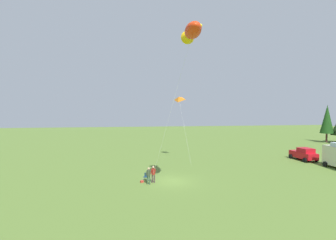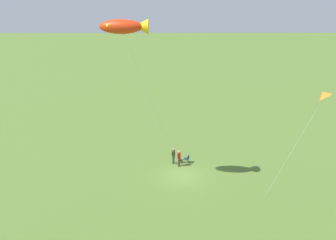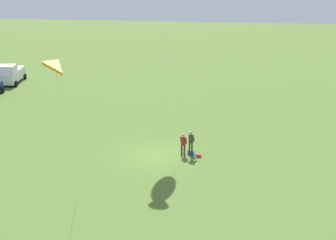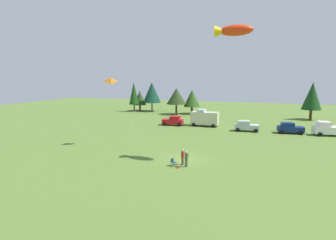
{
  "view_description": "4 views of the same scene",
  "coord_description": "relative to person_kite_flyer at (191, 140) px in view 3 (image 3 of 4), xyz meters",
  "views": [
    {
      "loc": [
        27.34,
        -4.13,
        7.9
      ],
      "look_at": [
        0.08,
        -0.4,
        6.56
      ],
      "focal_mm": 28.0,
      "sensor_mm": 36.0,
      "label": 1
    },
    {
      "loc": [
        1.47,
        33.2,
        19.47
      ],
      "look_at": [
        1.36,
        -0.29,
        5.74
      ],
      "focal_mm": 42.0,
      "sensor_mm": 36.0,
      "label": 2
    },
    {
      "loc": [
        -31.7,
        -5.03,
        13.78
      ],
      "look_at": [
        -2.31,
        -1.19,
        3.62
      ],
      "focal_mm": 50.0,
      "sensor_mm": 36.0,
      "label": 3
    },
    {
      "loc": [
        7.73,
        -28.66,
        9.35
      ],
      "look_at": [
        -2.15,
        0.08,
        4.55
      ],
      "focal_mm": 28.0,
      "sensor_mm": 36.0,
      "label": 4
    }
  ],
  "objects": [
    {
      "name": "ground_plane",
      "position": [
        -0.8,
        2.51,
        -1.02
      ],
      "size": [
        160.0,
        160.0,
        0.0
      ],
      "primitive_type": "plane",
      "color": "#54712D"
    },
    {
      "name": "person_kite_flyer",
      "position": [
        0.0,
        0.0,
        0.0
      ],
      "size": [
        0.46,
        0.55,
        1.74
      ],
      "rotation": [
        0.0,
        0.0,
        5.77
      ],
      "color": "#345236",
      "rests_on": "ground"
    },
    {
      "name": "folding_chair",
      "position": [
        -1.42,
        -0.18,
        -0.53
      ],
      "size": [
        0.64,
        0.64,
        0.82
      ],
      "rotation": [
        0.0,
        0.0,
        5.86
      ],
      "color": "#18324A",
      "rests_on": "ground"
    },
    {
      "name": "person_spectator",
      "position": [
        -0.55,
        0.53,
        0.0
      ],
      "size": [
        0.41,
        0.58,
        1.74
      ],
      "rotation": [
        0.0,
        0.0,
        6.04
      ],
      "color": "#4A3237",
      "rests_on": "ground"
    },
    {
      "name": "backpack_on_grass",
      "position": [
        -0.72,
        -0.65,
        -0.91
      ],
      "size": [
        0.32,
        0.38,
        0.22
      ],
      "primitive_type": "cube",
      "rotation": [
        0.0,
        0.0,
        5.1
      ],
      "color": "red",
      "rests_on": "ground"
    },
    {
      "name": "truck_white_pickup",
      "position": [
        18.3,
        22.83,
        0.08
      ],
      "size": [
        5.22,
        2.95,
        2.34
      ],
      "rotation": [
        0.0,
        0.0,
        3.28
      ],
      "color": "white",
      "rests_on": "ground"
    },
    {
      "name": "kite_delta_orange",
      "position": [
        -12.04,
        5.26,
        8.16
      ],
      "size": [
        5.04,
        1.95,
        9.68
      ],
      "color": "orange",
      "rests_on": "ground"
    }
  ]
}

